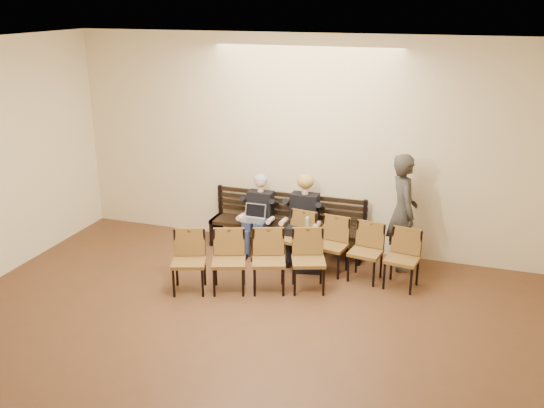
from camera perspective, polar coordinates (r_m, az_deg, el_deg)
The scene contains 10 objects.
room_walls at distance 5.86m, azimuth -7.86°, elevation 4.11°, with size 8.02×10.01×3.51m.
bench at distance 10.09m, azimuth 1.34°, elevation -3.17°, with size 2.60×0.90×0.45m, color black.
seated_man at distance 9.97m, azimuth -1.27°, elevation -1.04°, with size 0.51×0.71×1.23m, color black, non-canonical shape.
seated_woman at distance 9.75m, azimuth 2.93°, elevation -1.40°, with size 0.55×0.76×1.27m, color black, non-canonical shape.
laptop at distance 9.82m, azimuth -1.86°, elevation -1.60°, with size 0.35×0.28×0.26m, color silver.
water_bottle at distance 9.47m, azimuth 3.33°, elevation -2.55°, with size 0.06×0.06×0.21m, color silver.
bag at distance 9.38m, azimuth 3.34°, elevation -5.48°, with size 0.40×0.27×0.29m, color black.
passerby at distance 9.39m, azimuth 12.26°, elevation 0.05°, with size 0.76×0.50×2.09m, color #322F29.
chair_row_front at distance 9.16m, azimuth 7.17°, elevation -4.27°, with size 2.10×0.47×0.86m, color brown.
chair_row_back at distance 8.65m, azimuth -2.20°, elevation -5.48°, with size 2.17×0.49×0.89m, color brown.
Camera 1 is at (2.54, -4.28, 4.02)m, focal length 40.00 mm.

